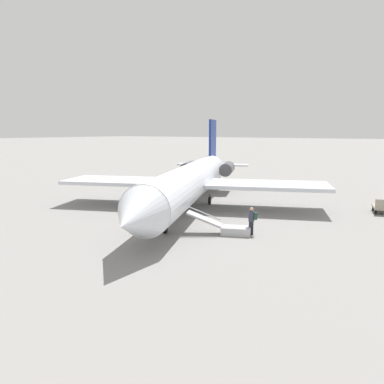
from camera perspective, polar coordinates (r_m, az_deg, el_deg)
name	(u,v)px	position (r m, az deg, el deg)	size (l,w,h in m)	color
ground_plane	(190,209)	(30.86, -0.36, -2.63)	(600.00, 600.00, 0.00)	gray
airplane_main	(192,180)	(31.43, 0.01, 1.81)	(28.74, 22.29, 7.61)	silver
boarding_stairs	(229,228)	(23.53, 5.71, -5.51)	(2.50, 4.10, 1.83)	#B2B2B7
passenger	(252,219)	(23.45, 9.12, -4.08)	(0.45, 0.57, 1.74)	#23232D
luggage_cart	(381,207)	(32.95, 26.85, -2.07)	(2.41, 1.63, 1.22)	#9E937F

